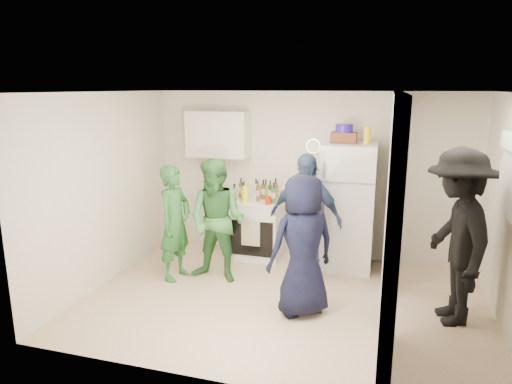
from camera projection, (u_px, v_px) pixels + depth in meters
floor at (283, 301)px, 5.59m from camera, size 4.80×4.80×0.00m
wall_back at (309, 175)px, 6.90m from camera, size 4.80×0.00×4.80m
wall_front at (238, 251)px, 3.72m from camera, size 4.80×0.00×4.80m
wall_left at (105, 189)px, 5.96m from camera, size 0.00×3.40×3.40m
ceiling at (286, 92)px, 5.02m from camera, size 4.80×4.80×0.00m
partition_pier_back at (392, 189)px, 6.01m from camera, size 0.12×1.20×2.50m
partition_pier_front at (391, 241)px, 3.95m from camera, size 0.12×1.20×2.50m
partition_header at (398, 112)px, 4.74m from camera, size 0.12×1.00×0.40m
stove at (257, 228)px, 6.97m from camera, size 0.75×0.62×0.89m
upper_cabinet at (218, 134)px, 6.97m from camera, size 0.95×0.34×0.70m
fridge at (348, 207)px, 6.47m from camera, size 0.74×0.72×1.80m
wicker_basket at (344, 138)px, 6.32m from camera, size 0.35×0.25×0.15m
blue_bowl at (344, 128)px, 6.29m from camera, size 0.24×0.24×0.11m
yellow_cup_stack_top at (367, 136)px, 6.09m from camera, size 0.09×0.09×0.25m
wall_clock at (313, 146)px, 6.76m from camera, size 0.22×0.02×0.22m
spice_shelf at (309, 169)px, 6.83m from camera, size 0.35×0.08×0.03m
nook_window at (512, 176)px, 4.75m from camera, size 0.03×0.70×0.80m
nook_window_frame at (510, 176)px, 4.76m from camera, size 0.04×0.76×0.86m
nook_valance at (512, 142)px, 4.68m from camera, size 0.04×0.82×0.18m
yellow_cup_stack_stove at (245, 195)px, 6.66m from camera, size 0.09×0.09×0.25m
red_cup at (268, 200)px, 6.60m from camera, size 0.09×0.09×0.12m
person_green_left at (175, 223)px, 6.10m from camera, size 0.47×0.62×1.56m
person_green_center at (217, 221)px, 6.03m from camera, size 0.86×0.70×1.65m
person_denim at (305, 218)px, 6.01m from camera, size 1.09×0.66×1.73m
person_navy at (302, 245)px, 5.12m from camera, size 0.95×0.90×1.64m
person_nook at (456, 237)px, 4.92m from camera, size 0.95×1.37×1.95m
bottle_a at (241, 188)px, 7.02m from camera, size 0.07×0.07×0.30m
bottle_b at (244, 191)px, 6.83m from camera, size 0.06×0.06×0.29m
bottle_c at (256, 188)px, 7.01m from camera, size 0.08×0.08×0.29m
bottle_d at (258, 191)px, 6.76m from camera, size 0.06×0.06×0.31m
bottle_e at (266, 189)px, 6.97m from camera, size 0.07×0.07×0.29m
bottle_f at (270, 191)px, 6.78m from camera, size 0.06×0.06×0.31m
bottle_g at (276, 189)px, 6.91m from camera, size 0.07×0.07×0.32m
bottle_h at (234, 192)px, 6.80m from camera, size 0.08×0.08×0.26m
bottle_i at (263, 189)px, 6.90m from camera, size 0.08×0.08×0.30m
bottle_j at (274, 193)px, 6.64m from camera, size 0.08×0.08×0.31m
bottle_k at (243, 191)px, 6.93m from camera, size 0.07×0.07×0.25m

